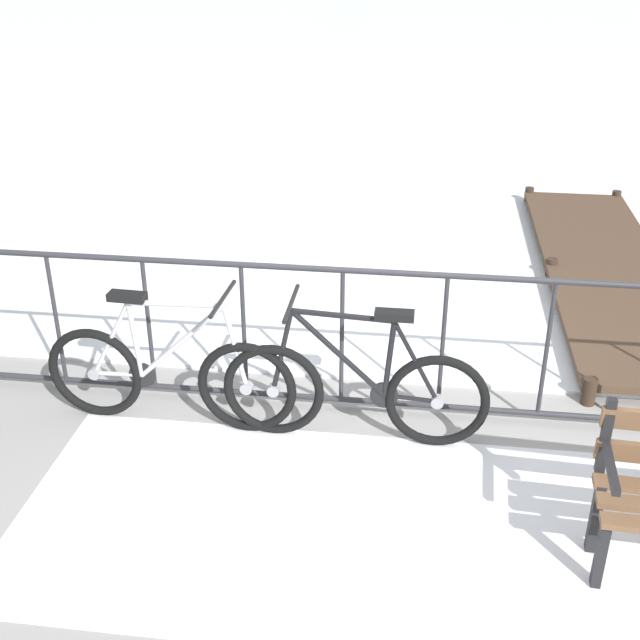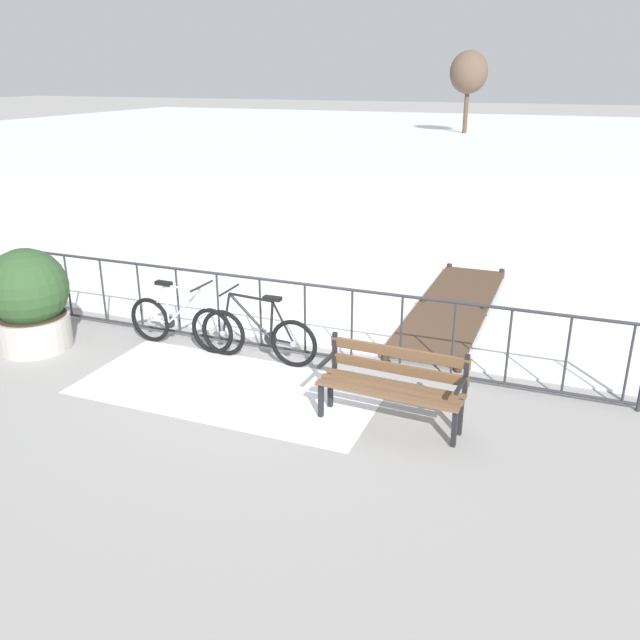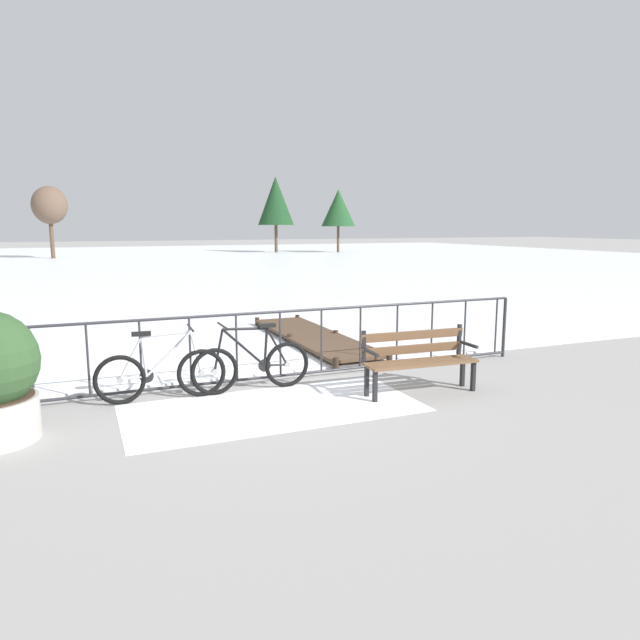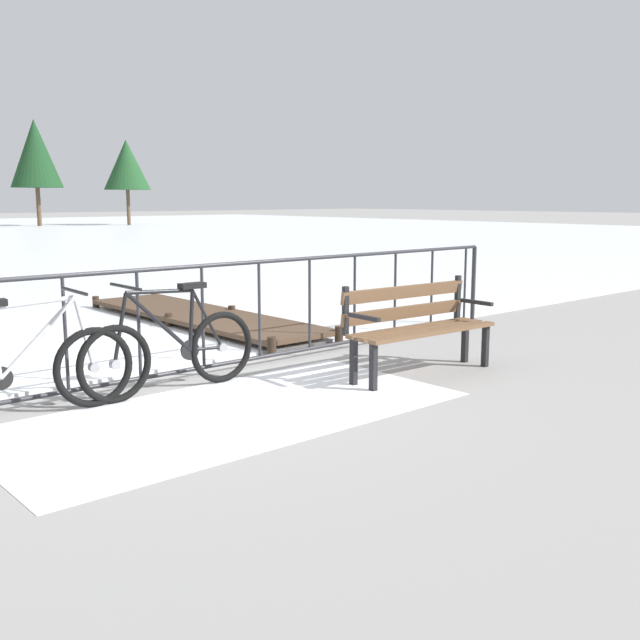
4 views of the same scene
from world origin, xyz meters
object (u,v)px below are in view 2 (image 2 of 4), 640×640
object	(u,v)px
bicycle_second	(258,335)
park_bench	(393,380)
planter_with_shrub	(29,300)
bicycle_near_railing	(180,323)

from	to	relation	value
bicycle_second	park_bench	world-z (taller)	bicycle_second
planter_with_shrub	bicycle_near_railing	bearing A→B (deg)	22.07
bicycle_second	planter_with_shrub	xyz separation A→B (m)	(-3.14, -0.74, 0.34)
bicycle_near_railing	planter_with_shrub	bearing A→B (deg)	-157.93
bicycle_near_railing	planter_with_shrub	size ratio (longest dim) A/B	1.19
bicycle_second	park_bench	distance (m)	2.32
bicycle_second	park_bench	xyz separation A→B (m)	(2.12, -0.94, 0.14)
bicycle_near_railing	park_bench	xyz separation A→B (m)	(3.36, -0.97, 0.14)
bicycle_near_railing	planter_with_shrub	distance (m)	2.09
bicycle_near_railing	planter_with_shrub	world-z (taller)	planter_with_shrub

